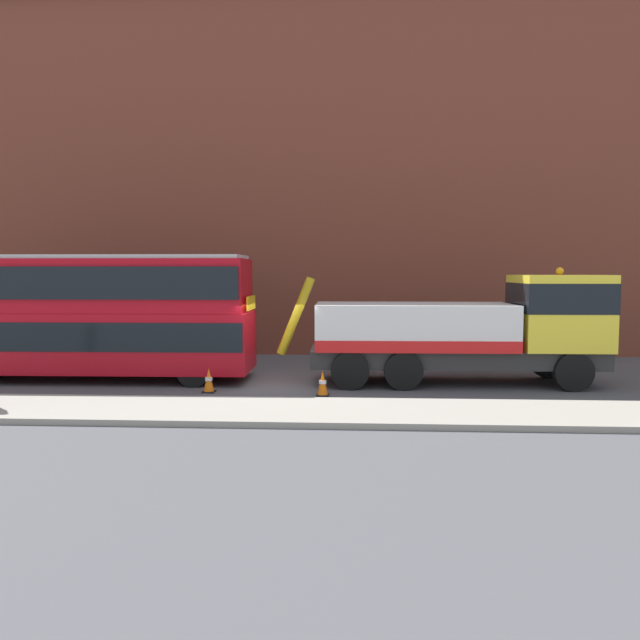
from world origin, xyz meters
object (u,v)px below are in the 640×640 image
(recovery_tow_truck, at_px, (470,328))
(traffic_cone_near_bus, at_px, (209,381))
(double_decker_bus, at_px, (82,312))
(traffic_cone_midway, at_px, (323,384))

(recovery_tow_truck, distance_m, traffic_cone_near_bus, 8.23)
(recovery_tow_truck, relative_size, traffic_cone_near_bus, 14.11)
(recovery_tow_truck, relative_size, double_decker_bus, 0.92)
(double_decker_bus, bearing_deg, traffic_cone_midway, -15.95)
(recovery_tow_truck, height_order, traffic_cone_midway, recovery_tow_truck)
(traffic_cone_near_bus, bearing_deg, recovery_tow_truck, 13.08)
(recovery_tow_truck, relative_size, traffic_cone_midway, 14.11)
(recovery_tow_truck, xyz_separation_m, double_decker_bus, (-12.46, -0.01, 0.47))
(double_decker_bus, height_order, traffic_cone_midway, double_decker_bus)
(recovery_tow_truck, xyz_separation_m, traffic_cone_near_bus, (-7.89, -1.83, -1.42))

